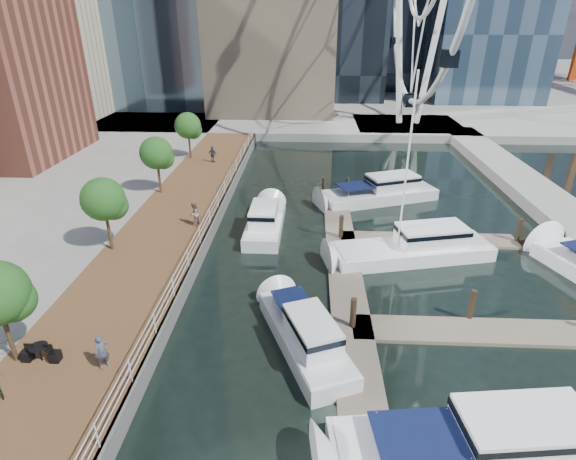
% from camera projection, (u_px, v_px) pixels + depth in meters
% --- Properties ---
extents(boardwalk, '(6.00, 60.00, 1.00)m').
position_uv_depth(boardwalk, '(157.00, 249.00, 28.88)').
color(boardwalk, brown).
rests_on(boardwalk, ground).
extents(seawall, '(0.25, 60.00, 1.00)m').
position_uv_depth(seawall, '(203.00, 250.00, 28.75)').
color(seawall, '#595954').
rests_on(seawall, ground).
extents(land_far, '(200.00, 114.00, 1.00)m').
position_uv_depth(land_far, '(308.00, 80.00, 107.02)').
color(land_far, gray).
rests_on(land_far, ground).
extents(pier, '(14.00, 12.00, 1.00)m').
position_uv_depth(pier, '(407.00, 127.00, 61.28)').
color(pier, gray).
rests_on(pier, ground).
extents(railing, '(0.10, 60.00, 1.05)m').
position_uv_depth(railing, '(200.00, 236.00, 28.31)').
color(railing, white).
rests_on(railing, boardwalk).
extents(floating_docks, '(16.00, 34.00, 2.60)m').
position_uv_depth(floating_docks, '(444.00, 301.00, 23.61)').
color(floating_docks, '#6D6051').
rests_on(floating_docks, ground).
extents(street_trees, '(2.60, 42.60, 4.60)m').
position_uv_depth(street_trees, '(103.00, 199.00, 26.46)').
color(street_trees, '#3F2B1C').
rests_on(street_trees, ground).
extents(pedestrian_near, '(0.65, 0.68, 1.56)m').
position_uv_depth(pedestrian_near, '(102.00, 352.00, 18.09)').
color(pedestrian_near, '#43495A').
rests_on(pedestrian_near, boardwalk).
extents(pedestrian_mid, '(0.87, 0.99, 1.74)m').
position_uv_depth(pedestrian_mid, '(194.00, 214.00, 30.64)').
color(pedestrian_mid, gray).
rests_on(pedestrian_mid, boardwalk).
extents(pedestrian_far, '(1.03, 0.80, 1.63)m').
position_uv_depth(pedestrian_far, '(213.00, 154.00, 44.19)').
color(pedestrian_far, '#32373E').
rests_on(pedestrian_far, boardwalk).
extents(moored_yachts, '(25.82, 38.15, 11.50)m').
position_uv_depth(moored_yachts, '(422.00, 269.00, 27.54)').
color(moored_yachts, white).
rests_on(moored_yachts, ground).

